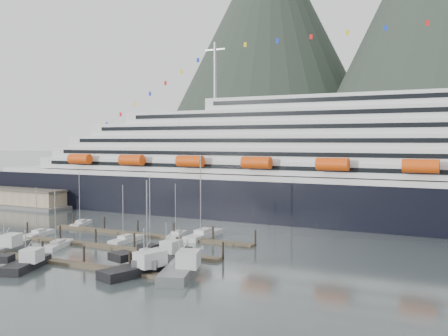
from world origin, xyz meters
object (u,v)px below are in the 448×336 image
(sailboat_c, at_px, (126,240))
(trawler_d, at_px, (179,269))
(sailboat_a, at_px, (39,234))
(trawler_b, at_px, (25,263))
(warehouse, at_px, (19,197))
(trawler_a, at_px, (3,247))
(sailboat_f, at_px, (177,235))
(sailboat_b, at_px, (58,245))
(sailboat_h, at_px, (151,255))
(trawler_c, at_px, (143,267))
(trawler_e, at_px, (166,253))
(sailboat_d, at_px, (152,253))
(sailboat_e, at_px, (81,224))
(cruise_ship, at_px, (362,172))
(sailboat_g, at_px, (203,235))

(sailboat_c, distance_m, trawler_d, 28.05)
(sailboat_a, height_order, trawler_b, sailboat_a)
(warehouse, bearing_deg, trawler_a, -43.02)
(sailboat_c, height_order, sailboat_f, sailboat_c)
(sailboat_b, distance_m, sailboat_h, 20.24)
(sailboat_a, distance_m, trawler_b, 28.59)
(trawler_c, distance_m, trawler_e, 9.59)
(sailboat_h, xyz_separation_m, trawler_c, (4.70, -8.53, 0.49))
(warehouse, height_order, trawler_c, trawler_c)
(trawler_c, bearing_deg, sailboat_d, 45.00)
(sailboat_c, xyz_separation_m, sailboat_e, (-21.57, 11.06, 0.00))
(trawler_c, xyz_separation_m, trawler_e, (-2.25, 9.32, -0.06))
(sailboat_a, bearing_deg, trawler_c, -123.66)
(trawler_a, height_order, trawler_d, trawler_d)
(trawler_a, distance_m, trawler_b, 14.54)
(trawler_a, relative_size, trawler_c, 0.87)
(sailboat_b, bearing_deg, trawler_a, 125.72)
(trawler_b, bearing_deg, sailboat_b, 8.16)
(cruise_ship, distance_m, sailboat_d, 59.35)
(cruise_ship, bearing_deg, warehouse, -172.77)
(sailboat_h, xyz_separation_m, trawler_e, (2.45, 0.79, 0.43))
(sailboat_a, bearing_deg, sailboat_g, -77.69)
(sailboat_b, bearing_deg, warehouse, 36.11)
(trawler_c, bearing_deg, trawler_d, -64.42)
(sailboat_b, distance_m, sailboat_e, 24.94)
(trawler_a, xyz_separation_m, trawler_e, (28.13, 9.02, -0.01))
(cruise_ship, height_order, sailboat_e, cruise_ship)
(sailboat_a, bearing_deg, sailboat_b, -131.61)
(sailboat_f, relative_size, trawler_e, 1.07)
(sailboat_h, bearing_deg, sailboat_f, 24.12)
(trawler_d, bearing_deg, sailboat_c, 33.32)
(warehouse, distance_m, trawler_c, 98.33)
(sailboat_e, distance_m, trawler_c, 48.04)
(sailboat_e, xyz_separation_m, trawler_b, (21.11, -35.03, 0.46))
(sailboat_f, height_order, trawler_d, sailboat_f)
(cruise_ship, height_order, trawler_e, cruise_ship)
(cruise_ship, xyz_separation_m, trawler_d, (-12.17, -62.62, -11.07))
(warehouse, xyz_separation_m, sailboat_f, (73.17, -24.13, -1.85))
(sailboat_e, distance_m, sailboat_g, 32.52)
(sailboat_c, distance_m, sailboat_f, 10.71)
(sailboat_h, bearing_deg, sailboat_g, 8.35)
(sailboat_a, xyz_separation_m, trawler_d, (42.51, -13.58, 0.58))
(sailboat_b, xyz_separation_m, sailboat_c, (7.89, 9.80, 0.01))
(sailboat_g, bearing_deg, sailboat_e, 88.64)
(warehouse, distance_m, trawler_d, 102.68)
(sailboat_b, relative_size, sailboat_e, 0.85)
(sailboat_h, distance_m, trawler_a, 26.97)
(sailboat_h, bearing_deg, cruise_ship, -17.76)
(sailboat_d, relative_size, sailboat_h, 1.04)
(sailboat_d, bearing_deg, cruise_ship, -36.56)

